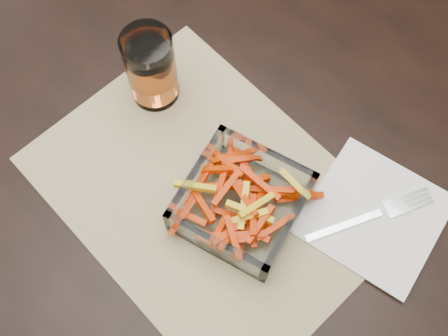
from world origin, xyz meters
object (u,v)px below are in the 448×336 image
Objects in this scene: tumbler at (151,70)px; fork at (374,215)px; dining_table at (166,117)px; glass_bowl at (242,204)px.

tumbler is 0.76× the size of fork.
glass_bowl reaches higher than dining_table.
dining_table is 0.25m from glass_bowl.
glass_bowl is 0.18m from fork.
tumbler reaches higher than glass_bowl.
tumbler is at bearing -142.99° from fork.
dining_table is 0.37m from fork.
tumbler is at bearing 160.65° from glass_bowl.
dining_table is 9.96× the size of fork.
glass_bowl is 1.02× the size of fork.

